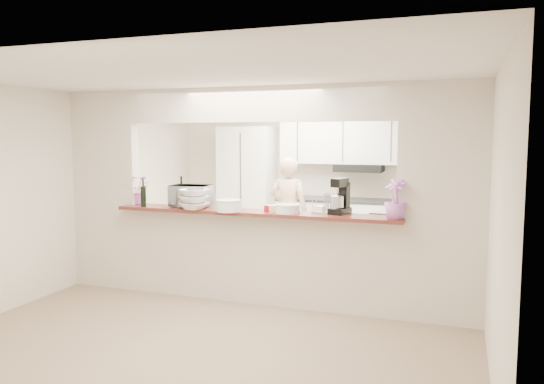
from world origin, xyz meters
The scene contains 19 objects.
floor centered at (0.00, 0.00, 0.00)m, with size 6.00×6.00×0.00m, color #9B8569.
tile_overlay centered at (0.00, 1.55, 0.01)m, with size 5.00×2.90×0.01m, color beige.
partition centered at (0.00, 0.00, 1.48)m, with size 5.00×0.15×2.50m.
bar_counter centered at (0.00, 0.00, 0.58)m, with size 3.40×0.38×1.09m.
kitchen_cabinets centered at (-0.19, 2.72, 0.97)m, with size 3.15×0.62×2.25m.
refrigerator centered at (2.05, 2.65, 0.85)m, with size 0.75×0.70×1.70m, color #ACACB1.
flower_left centered at (-1.60, 0.05, 1.27)m, with size 0.32×0.28×0.36m, color #CB6BB4.
wine_bottle_a centered at (-1.40, -0.15, 1.22)m, with size 0.07×0.07×0.33m.
wine_bottle_b centered at (-1.00, 0.07, 1.23)m, with size 0.07×0.07×0.37m.
toaster_oven centered at (-0.86, 0.05, 1.22)m, with size 0.47×0.32×0.26m, color #ABABB0.
serving_bowls centered at (-0.70, -0.17, 1.21)m, with size 0.32×0.32×0.23m, color white.
plate_stack_a centered at (-0.25, -0.19, 1.16)m, with size 0.29×0.29×0.13m.
plate_stack_b centered at (0.42, -0.07, 1.14)m, with size 0.28×0.28×0.10m.
red_bowl centered at (0.20, -0.03, 1.13)m, with size 0.15×0.15×0.07m, color maroon.
tan_bowl centered at (0.24, -0.03, 1.13)m, with size 0.16×0.16×0.08m, color #C6B68B.
utensil_caddy centered at (0.80, 0.05, 1.19)m, with size 0.26×0.16×0.23m.
stand_mixer centered at (0.98, 0.06, 1.27)m, with size 0.23×0.30×0.39m.
flower_right centered at (1.60, -0.12, 1.30)m, with size 0.23×0.23×0.42m, color #A763B8.
person centered at (-0.20, 1.89, 0.81)m, with size 0.59×0.39×1.62m, color #D1A987.
Camera 1 is at (2.22, -5.64, 1.94)m, focal length 35.00 mm.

